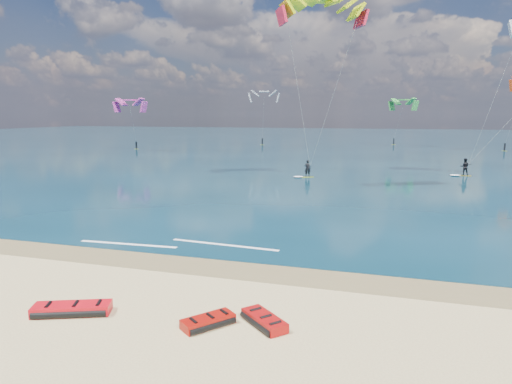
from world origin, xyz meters
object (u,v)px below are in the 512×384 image
Objects in this scene: packed_kite_right at (208,326)px; kitesurfer_main at (315,85)px; packed_kite_mid at (264,325)px; kitesurfer_far at (510,89)px; packed_kite_left at (72,314)px.

kitesurfer_main is at bearing 42.46° from packed_kite_right.
kitesurfer_far is (14.59, 38.27, 9.15)m from packed_kite_mid.
kitesurfer_main is at bearing 63.51° from packed_kite_left.
kitesurfer_far is at bearing 40.16° from packed_kite_left.
kitesurfer_main is at bearing 138.68° from packed_kite_mid.
kitesurfer_far is (21.07, 39.34, 9.15)m from packed_kite_left.
packed_kite_right is 0.11× the size of kitesurfer_far.
packed_kite_mid reaches higher than packed_kite_right.
packed_kite_mid is at bearing -98.08° from kitesurfer_far.
kitesurfer_main is (-3.73, 31.43, 9.45)m from packed_kite_mid.
packed_kite_left is 4.80m from packed_kite_right.
packed_kite_left is 0.15× the size of kitesurfer_main.
kitesurfer_far reaches higher than packed_kite_right.
packed_kite_right is 0.10× the size of kitesurfer_main.
packed_kite_mid is (6.48, 1.07, 0.00)m from packed_kite_left.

